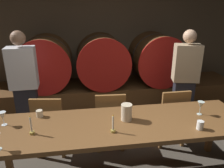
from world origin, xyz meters
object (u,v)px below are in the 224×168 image
Objects in this scene: candle_right at (113,127)px; cup_right at (200,125)px; wine_glass_right at (201,105)px; cup_left at (40,114)px; chair_left at (50,122)px; dining_table at (120,128)px; wine_barrel_right at (156,58)px; chair_center at (110,118)px; chair_right at (171,114)px; guest_right at (184,82)px; pitcher at (127,112)px; wine_glass_left at (3,116)px; wine_barrel_left at (46,62)px; candle_left at (32,129)px; wine_barrel_center at (102,60)px; guest_left at (25,88)px.

cup_right is at bearing -5.05° from candle_right.
wine_glass_right is 1.87m from cup_left.
cup_left is (-0.05, -0.34, 0.32)m from chair_left.
dining_table is 3.25× the size of chair_left.
wine_barrel_right reaches higher than chair_center.
candle_right is 0.90m from cup_right.
cup_right is at bearing -17.52° from dining_table.
chair_left is at bearing 3.60° from chair_center.
cup_right is at bearing 84.46° from chair_right.
guest_right is at bearing 75.09° from wine_glass_right.
cup_left is at bearing 167.29° from pitcher.
candle_right is 2.59× the size of cup_left.
chair_left is at bearing 22.06° from guest_right.
guest_right reaches higher than wine_glass_left.
dining_table is 1.07m from chair_left.
wine_barrel_left reaches higher than cup_right.
wine_barrel_right reaches higher than cup_right.
cup_left is (0.02, 0.36, -0.02)m from candle_left.
pitcher is (0.05, -2.03, -0.09)m from wine_barrel_center.
dining_table is 0.19m from pitcher.
wine_barrel_center is 2.27m from candle_right.
wine_barrel_center reaches higher than dining_table.
cup_left is (-2.09, -0.69, -0.03)m from guest_right.
candle_left is (-1.78, -0.68, 0.34)m from chair_right.
chair_right is at bearing 20.97° from candle_left.
wine_glass_left is 2.08m from cup_right.
wine_barrel_left reaches higher than dining_table.
chair_right is 1.82m from cup_left.
candle_left is (0.28, -1.11, -0.02)m from guest_left.
wine_barrel_left is 2.34m from dining_table.
cup_right is at bearing -10.95° from wine_glass_left.
guest_right is at bearing -26.70° from wine_barrel_left.
guest_left is at bearing -139.05° from wine_barrel_center.
candle_left reaches higher than wine_glass_left.
wine_barrel_center reaches higher than chair_right.
guest_left is 10.75× the size of wine_glass_left.
wine_barrel_right is at bearing 41.95° from cup_left.
wine_barrel_center reaches higher than candle_left.
wine_glass_left is at bearing 164.52° from candle_right.
candle_left reaches higher than wine_glass_right.
dining_table is at bearing -90.64° from wine_barrel_center.
candle_right is at bearing -29.74° from cup_left.
pitcher is at bearing 37.52° from dining_table.
chair_center is 5.41× the size of wine_glass_right.
wine_barrel_right is 2.71m from cup_left.
wine_barrel_right is 2.04m from wine_glass_right.
wine_barrel_left is 2.85m from wine_glass_right.
wine_barrel_center reaches higher than pitcher.
cup_left is (0.35, 0.13, -0.07)m from wine_glass_left.
candle_left reaches higher than dining_table.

